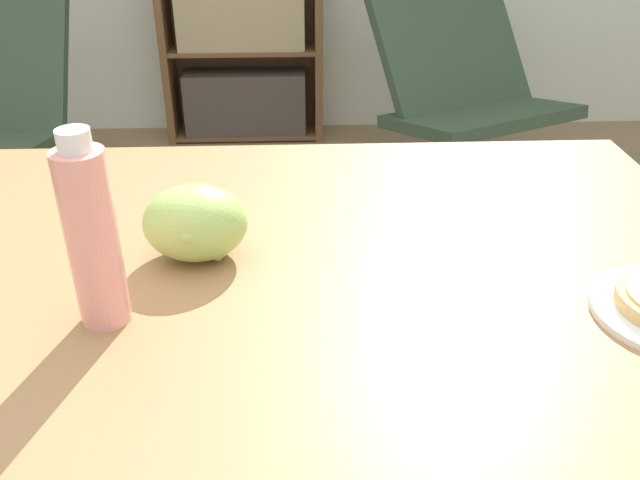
# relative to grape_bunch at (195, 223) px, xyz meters

# --- Properties ---
(dining_table) EXTENTS (1.34, 0.93, 0.74)m
(dining_table) POSITION_rel_grape_bunch_xyz_m (0.17, -0.00, -0.15)
(dining_table) COLOR #A37549
(dining_table) RESTS_ON ground_plane
(grape_bunch) EXTENTS (0.16, 0.12, 0.12)m
(grape_bunch) POSITION_rel_grape_bunch_xyz_m (0.00, 0.00, 0.00)
(grape_bunch) COLOR #A8CC66
(grape_bunch) RESTS_ON dining_table
(drink_bottle) EXTENTS (0.07, 0.07, 0.27)m
(drink_bottle) POSITION_rel_grape_bunch_xyz_m (-0.10, -0.16, 0.07)
(drink_bottle) COLOR pink
(drink_bottle) RESTS_ON dining_table
(lounge_chair_far) EXTENTS (0.89, 0.97, 0.88)m
(lounge_chair_far) POSITION_rel_grape_bunch_xyz_m (0.88, 1.81, -0.51)
(lounge_chair_far) COLOR slate
(lounge_chair_far) RESTS_ON ground_plane
(bookshelf) EXTENTS (0.78, 0.26, 1.32)m
(bookshelf) POSITION_rel_grape_bunch_xyz_m (-0.09, 2.48, -0.17)
(bookshelf) COLOR brown
(bookshelf) RESTS_ON ground_plane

